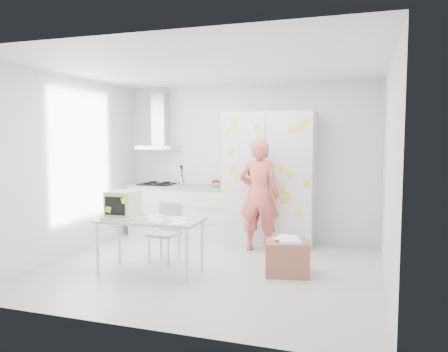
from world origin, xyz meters
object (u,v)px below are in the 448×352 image
(person, at_px, (259,195))
(chair, at_px, (167,229))
(cardboard_box, at_px, (287,257))
(desk, at_px, (133,211))

(person, distance_m, chair, 1.55)
(person, distance_m, cardboard_box, 1.41)
(desk, distance_m, cardboard_box, 2.12)
(chair, bearing_deg, person, 46.96)
(desk, height_order, cardboard_box, desk)
(person, height_order, chair, person)
(person, relative_size, cardboard_box, 2.83)
(person, distance_m, desk, 2.05)
(person, xyz_separation_m, desk, (-1.35, -1.55, -0.07))
(cardboard_box, bearing_deg, chair, 177.18)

